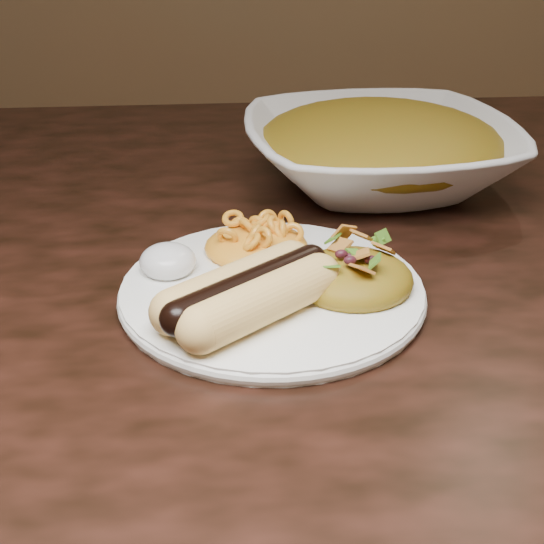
{
  "coord_description": "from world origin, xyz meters",
  "views": [
    {
      "loc": [
        0.06,
        -0.54,
        1.02
      ],
      "look_at": [
        0.1,
        -0.07,
        0.77
      ],
      "focal_mm": 50.0,
      "sensor_mm": 36.0,
      "label": 1
    }
  ],
  "objects": [
    {
      "name": "plate",
      "position": [
        0.1,
        -0.07,
        0.76
      ],
      "size": [
        0.27,
        0.27,
        0.01
      ],
      "primitive_type": "cylinder",
      "rotation": [
        0.0,
        0.0,
        0.31
      ],
      "color": "white",
      "rests_on": "table"
    },
    {
      "name": "taco_salad",
      "position": [
        0.16,
        -0.08,
        0.78
      ],
      "size": [
        0.08,
        0.08,
        0.04
      ],
      "rotation": [
        0.0,
        0.0,
        -0.13
      ],
      "color": "#A3430A",
      "rests_on": "plate"
    },
    {
      "name": "sour_cream",
      "position": [
        0.03,
        -0.04,
        0.77
      ],
      "size": [
        0.04,
        0.04,
        0.03
      ],
      "primitive_type": "ellipsoid",
      "rotation": [
        0.0,
        0.0,
        -0.04
      ],
      "color": "silver",
      "rests_on": "plate"
    },
    {
      "name": "bowl_filling",
      "position": [
        0.22,
        0.14,
        0.8
      ],
      "size": [
        0.3,
        0.3,
        0.06
      ],
      "primitive_type": "ellipsoid",
      "rotation": [
        0.0,
        0.0,
        0.36
      ],
      "color": "#A3430A",
      "rests_on": "serving_bowl"
    },
    {
      "name": "mac_and_cheese",
      "position": [
        0.09,
        -0.02,
        0.78
      ],
      "size": [
        0.09,
        0.08,
        0.03
      ],
      "primitive_type": "ellipsoid",
      "rotation": [
        0.0,
        0.0,
        -0.11
      ],
      "color": "gold",
      "rests_on": "plate"
    },
    {
      "name": "table",
      "position": [
        0.0,
        0.0,
        0.66
      ],
      "size": [
        1.6,
        0.9,
        0.75
      ],
      "color": "black",
      "rests_on": "floor"
    },
    {
      "name": "hotdog",
      "position": [
        0.08,
        -0.11,
        0.78
      ],
      "size": [
        0.1,
        0.12,
        0.03
      ],
      "rotation": [
        0.0,
        0.0,
        0.66
      ],
      "color": "#F5BE60",
      "rests_on": "plate"
    },
    {
      "name": "serving_bowl",
      "position": [
        0.22,
        0.14,
        0.78
      ],
      "size": [
        0.27,
        0.27,
        0.06
      ],
      "primitive_type": "imported",
      "rotation": [
        0.0,
        0.0,
        0.07
      ],
      "color": "silver",
      "rests_on": "table"
    }
  ]
}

